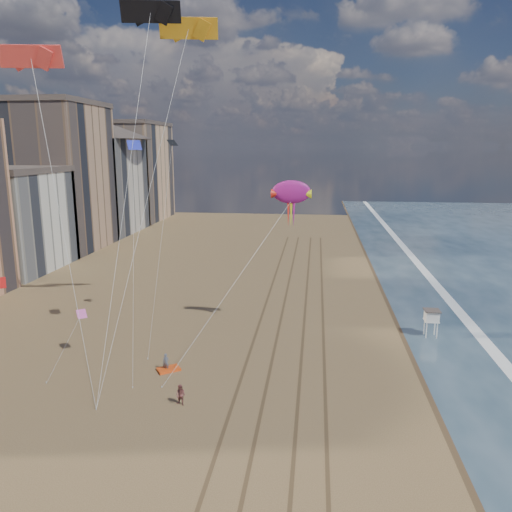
{
  "coord_description": "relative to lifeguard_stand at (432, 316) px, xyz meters",
  "views": [
    {
      "loc": [
        5.05,
        -22.34,
        20.16
      ],
      "look_at": [
        -0.8,
        26.0,
        9.5
      ],
      "focal_mm": 35.0,
      "sensor_mm": 36.0,
      "label": 1
    }
  ],
  "objects": [
    {
      "name": "wet_sand",
      "position": [
        1.26,
        9.29,
        -2.32
      ],
      "size": [
        260.0,
        260.0,
        0.0
      ],
      "primitive_type": "plane",
      "color": "#42301E",
      "rests_on": "ground"
    },
    {
      "name": "foam",
      "position": [
        5.46,
        9.29,
        -2.32
      ],
      "size": [
        260.0,
        260.0,
        0.0
      ],
      "primitive_type": "plane",
      "color": "white",
      "rests_on": "ground"
    },
    {
      "name": "tracks",
      "position": [
        -15.19,
        -0.71,
        -2.31
      ],
      "size": [
        7.68,
        120.0,
        0.01
      ],
      "color": "brown",
      "rests_on": "ground"
    },
    {
      "name": "buildings",
      "position": [
        -63.47,
        34.87,
        11.23
      ],
      "size": [
        34.72,
        131.35,
        29.0
      ],
      "color": "#C6B284",
      "rests_on": "ground"
    },
    {
      "name": "lifeguard_stand",
      "position": [
        0.0,
        0.0,
        0.0
      ],
      "size": [
        1.67,
        1.67,
        3.01
      ],
      "color": "silver",
      "rests_on": "ground"
    },
    {
      "name": "grounded_kite",
      "position": [
        -25.83,
        -11.66,
        -2.21
      ],
      "size": [
        2.37,
        2.19,
        0.23
      ],
      "primitive_type": "cube",
      "rotation": [
        0.0,
        0.0,
        0.62
      ],
      "color": "#F24C14",
      "rests_on": "ground"
    },
    {
      "name": "show_kite",
      "position": [
        -15.27,
        -1.56,
        13.27
      ],
      "size": [
        7.22,
        7.23,
        22.4
      ],
      "color": "#9D187C",
      "rests_on": "ground"
    },
    {
      "name": "kite_flyer_a",
      "position": [
        -26.02,
        -11.76,
        -1.49
      ],
      "size": [
        0.62,
        0.42,
        1.66
      ],
      "primitive_type": "imported",
      "rotation": [
        0.0,
        0.0,
        -0.05
      ],
      "color": "slate",
      "rests_on": "ground"
    },
    {
      "name": "kite_flyer_b",
      "position": [
        -23.02,
        -17.67,
        -1.46
      ],
      "size": [
        0.99,
        0.86,
        1.72
      ],
      "primitive_type": "imported",
      "rotation": [
        0.0,
        0.0,
        -0.29
      ],
      "color": "brown",
      "rests_on": "ground"
    },
    {
      "name": "parafoils",
      "position": [
        -29.48,
        -5.09,
        28.58
      ],
      "size": [
        15.1,
        14.52,
        7.53
      ],
      "color": "black",
      "rests_on": "ground"
    },
    {
      "name": "small_kites",
      "position": [
        -32.87,
        -9.24,
        11.91
      ],
      "size": [
        13.32,
        14.57,
        16.87
      ],
      "color": "#222DB8",
      "rests_on": "ground"
    }
  ]
}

